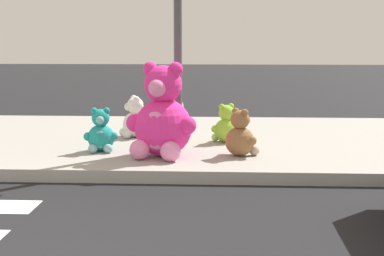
# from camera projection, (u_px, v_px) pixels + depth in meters

# --- Properties ---
(sidewalk) EXTENTS (28.00, 4.40, 0.15)m
(sidewalk) POSITION_uv_depth(u_px,v_px,m) (116.00, 141.00, 8.74)
(sidewalk) COLOR #9E9B93
(sidewalk) RESTS_ON ground_plane
(sign_pole) EXTENTS (0.56, 0.11, 3.20)m
(sign_pole) POSITION_uv_depth(u_px,v_px,m) (178.00, 21.00, 7.62)
(sign_pole) COLOR #4C4C51
(sign_pole) RESTS_ON sidewalk
(plush_pink_large) EXTENTS (0.90, 0.84, 1.19)m
(plush_pink_large) POSITION_uv_depth(u_px,v_px,m) (162.00, 119.00, 7.24)
(plush_pink_large) COLOR #F22D93
(plush_pink_large) RESTS_ON sidewalk
(plush_tan) EXTENTS (0.45, 0.45, 0.63)m
(plush_tan) POSITION_uv_depth(u_px,v_px,m) (174.00, 122.00, 8.48)
(plush_tan) COLOR tan
(plush_tan) RESTS_ON sidewalk
(plush_brown) EXTENTS (0.44, 0.43, 0.61)m
(plush_brown) POSITION_uv_depth(u_px,v_px,m) (241.00, 137.00, 7.32)
(plush_brown) COLOR olive
(plush_brown) RESTS_ON sidewalk
(plush_lime) EXTENTS (0.38, 0.40, 0.56)m
(plush_lime) POSITION_uv_depth(u_px,v_px,m) (226.00, 127.00, 8.26)
(plush_lime) COLOR #8CD133
(plush_lime) RESTS_ON sidewalk
(plush_white) EXTENTS (0.45, 0.46, 0.63)m
(plush_white) POSITION_uv_depth(u_px,v_px,m) (134.00, 121.00, 8.66)
(plush_white) COLOR white
(plush_white) RESTS_ON sidewalk
(plush_teal) EXTENTS (0.45, 0.40, 0.58)m
(plush_teal) POSITION_uv_depth(u_px,v_px,m) (101.00, 134.00, 7.60)
(plush_teal) COLOR teal
(plush_teal) RESTS_ON sidewalk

